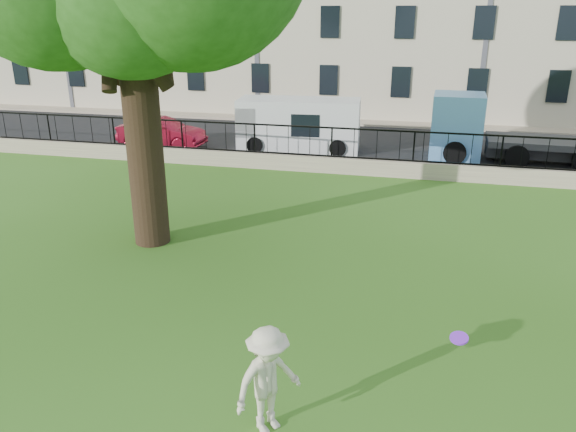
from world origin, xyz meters
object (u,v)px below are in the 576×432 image
(white_van, at_px, (299,125))
(man, at_px, (268,380))
(frisbee, at_px, (459,338))
(red_sedan, at_px, (162,133))
(blue_truck, at_px, (512,129))

(white_van, bearing_deg, man, -83.67)
(frisbee, distance_m, red_sedan, 19.49)
(red_sedan, bearing_deg, man, -147.29)
(white_van, bearing_deg, red_sedan, -175.35)
(man, height_order, frisbee, man)
(man, distance_m, blue_truck, 18.15)
(man, distance_m, frisbee, 2.85)
(red_sedan, xyz_separation_m, blue_truck, (14.80, 1.00, 0.67))
(frisbee, relative_size, white_van, 0.05)
(man, distance_m, red_sedan, 18.87)
(blue_truck, bearing_deg, red_sedan, -174.04)
(frisbee, bearing_deg, red_sedan, 128.26)
(red_sedan, bearing_deg, white_van, -77.97)
(red_sedan, xyz_separation_m, white_van, (6.06, 1.00, 0.45))
(white_van, distance_m, blue_truck, 8.74)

